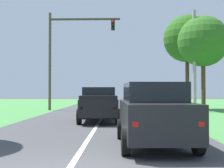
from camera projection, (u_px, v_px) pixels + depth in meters
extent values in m
plane|color=#424244|center=(101.00, 120.00, 18.08)|extent=(120.00, 120.00, 0.00)
cube|color=white|center=(72.00, 165.00, 7.09)|extent=(0.16, 41.79, 0.01)
cube|color=black|center=(154.00, 118.00, 9.56)|extent=(2.15, 4.67, 1.03)
cube|color=black|center=(152.00, 92.00, 9.81)|extent=(1.84, 2.92, 0.59)
cube|color=red|center=(135.00, 124.00, 7.28)|extent=(0.14, 0.07, 0.12)
cube|color=red|center=(201.00, 124.00, 7.31)|extent=(0.14, 0.07, 0.12)
cylinder|color=black|center=(121.00, 129.00, 10.95)|extent=(0.27, 0.73, 0.72)
cylinder|color=black|center=(174.00, 129.00, 10.99)|extent=(0.27, 0.73, 0.72)
cylinder|color=black|center=(126.00, 142.00, 8.10)|extent=(0.27, 0.73, 0.72)
cylinder|color=black|center=(198.00, 142.00, 8.14)|extent=(0.27, 0.73, 0.72)
cube|color=black|center=(99.00, 106.00, 17.25)|extent=(2.27, 5.22, 0.89)
cube|color=black|center=(99.00, 93.00, 17.01)|extent=(1.85, 2.04, 0.64)
cube|color=black|center=(98.00, 97.00, 15.68)|extent=(1.99, 2.04, 0.20)
cube|color=red|center=(81.00, 108.00, 14.70)|extent=(0.14, 0.07, 0.12)
cube|color=red|center=(115.00, 108.00, 14.75)|extent=(0.14, 0.07, 0.12)
cylinder|color=black|center=(83.00, 112.00, 18.79)|extent=(0.28, 0.81, 0.80)
cylinder|color=black|center=(115.00, 112.00, 18.85)|extent=(0.28, 0.81, 0.80)
cylinder|color=black|center=(79.00, 117.00, 15.62)|extent=(0.28, 0.81, 0.80)
cylinder|color=black|center=(118.00, 117.00, 15.68)|extent=(0.28, 0.81, 0.80)
cylinder|color=brown|center=(50.00, 61.00, 27.24)|extent=(0.24, 0.24, 8.78)
cube|color=#4C3D2B|center=(85.00, 19.00, 27.25)|extent=(6.32, 0.16, 0.16)
cube|color=black|center=(113.00, 25.00, 27.17)|extent=(0.32, 0.28, 0.90)
sphere|color=red|center=(113.00, 21.00, 27.03)|extent=(0.22, 0.22, 0.22)
sphere|color=black|center=(113.00, 25.00, 27.02)|extent=(0.22, 0.22, 0.22)
sphere|color=black|center=(113.00, 28.00, 27.02)|extent=(0.22, 0.22, 0.22)
cylinder|color=gray|center=(170.00, 98.00, 24.93)|extent=(0.08, 0.08, 2.25)
cube|color=white|center=(170.00, 89.00, 24.92)|extent=(0.60, 0.03, 0.44)
cube|color=black|center=(170.00, 89.00, 24.90)|extent=(0.52, 0.01, 0.36)
cylinder|color=#4C351E|center=(203.00, 86.00, 26.05)|extent=(0.36, 0.36, 4.37)
sphere|color=#2E641F|center=(203.00, 41.00, 26.13)|extent=(4.38, 4.38, 4.38)
cylinder|color=#9E998E|center=(194.00, 61.00, 25.50)|extent=(0.28, 0.28, 8.57)
cylinder|color=#4C351E|center=(187.00, 83.00, 28.94)|extent=(0.36, 0.36, 5.05)
sphere|color=#2B601A|center=(187.00, 39.00, 29.04)|extent=(4.54, 4.54, 4.54)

